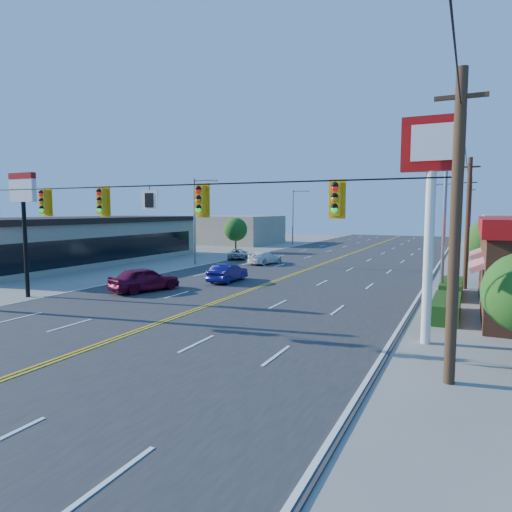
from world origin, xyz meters
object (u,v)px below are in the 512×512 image
at_px(signal_span, 123,215).
at_px(car_blue, 228,274).
at_px(car_white, 265,258).
at_px(kfc_pylon, 431,184).
at_px(car_magenta, 145,280).
at_px(car_silver, 238,254).
at_px(pizza_hut_sign, 24,208).

height_order(signal_span, car_blue, signal_span).
xyz_separation_m(signal_span, car_white, (-4.83, 24.55, -4.30)).
bearing_deg(kfc_pylon, signal_span, -160.22).
height_order(car_magenta, car_blue, car_magenta).
height_order(kfc_pylon, car_magenta, kfc_pylon).
distance_m(kfc_pylon, car_silver, 31.42).
relative_size(car_magenta, car_silver, 1.16).
distance_m(car_magenta, car_blue, 6.19).
bearing_deg(car_silver, car_white, 125.37).
bearing_deg(car_blue, car_silver, -66.28).
distance_m(kfc_pylon, car_magenta, 18.12).
bearing_deg(signal_span, car_blue, 101.63).
relative_size(kfc_pylon, car_white, 2.10).
bearing_deg(kfc_pylon, car_white, 127.81).
bearing_deg(car_white, kfc_pylon, 139.77).
xyz_separation_m(signal_span, car_blue, (-2.82, 13.69, -4.25)).
relative_size(kfc_pylon, car_silver, 2.24).
bearing_deg(car_magenta, car_silver, -59.08).
height_order(signal_span, kfc_pylon, signal_span).
height_order(signal_span, car_white, signal_span).
height_order(kfc_pylon, car_blue, kfc_pylon).
height_order(car_magenta, car_white, car_magenta).
bearing_deg(car_white, car_silver, -21.17).
bearing_deg(kfc_pylon, car_blue, 145.20).
distance_m(car_blue, car_white, 11.05).
distance_m(kfc_pylon, pizza_hut_sign, 22.02).
xyz_separation_m(car_blue, car_white, (-2.01, 10.87, -0.05)).
xyz_separation_m(signal_span, pizza_hut_sign, (-10.88, 4.00, 0.30)).
height_order(kfc_pylon, pizza_hut_sign, kfc_pylon).
distance_m(car_white, car_silver, 5.15).
bearing_deg(car_magenta, car_white, -72.31).
xyz_separation_m(kfc_pylon, car_white, (-15.95, 20.55, -5.46)).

